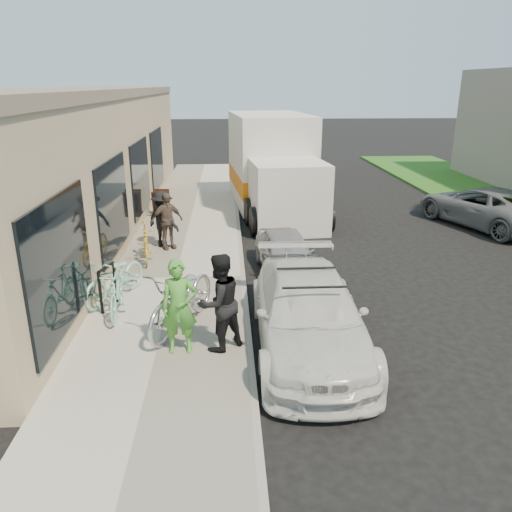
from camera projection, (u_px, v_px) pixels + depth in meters
name	position (u px, v px, depth m)	size (l,w,h in m)	color
ground	(274.00, 345.00, 8.77)	(120.00, 120.00, 0.00)	black
sidewalk	(176.00, 280.00, 11.46)	(3.00, 34.00, 0.15)	#ABA59A
curb	(243.00, 279.00, 11.55)	(0.12, 34.00, 0.13)	gray
storefront	(81.00, 160.00, 15.32)	(3.60, 20.00, 4.22)	tan
bike_rack	(107.00, 283.00, 9.72)	(0.23, 0.60, 0.88)	black
sandwich_board	(161.00, 203.00, 16.55)	(0.54, 0.54, 0.87)	black
sedan_white	(308.00, 313.00, 8.51)	(1.91, 4.50, 1.34)	silver
sedan_silver	(286.00, 253.00, 11.91)	(1.23, 3.05, 1.04)	#9F9EA4
moving_truck	(273.00, 169.00, 17.81)	(3.13, 6.98, 3.34)	silver
far_car_gray	(484.00, 206.00, 15.97)	(2.09, 4.54, 1.26)	slate
tandem_bike	(183.00, 298.00, 8.91)	(0.78, 2.23, 1.17)	#BABABC
woman_rider	(179.00, 307.00, 8.04)	(0.58, 0.38, 1.59)	#449431
man_standing	(219.00, 302.00, 8.12)	(0.81, 0.63, 1.66)	black
cruiser_bike_a	(116.00, 291.00, 9.48)	(0.44, 1.57, 0.94)	#8BD0BD
cruiser_bike_b	(115.00, 277.00, 10.13)	(0.63, 1.81, 0.95)	#8BD0BD
cruiser_bike_c	(146.00, 243.00, 12.40)	(0.43, 1.54, 0.92)	gold
bystander_a	(163.00, 219.00, 13.36)	(0.99, 0.57, 1.53)	black
bystander_b	(167.00, 221.00, 13.20)	(0.89, 0.37, 1.52)	brown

